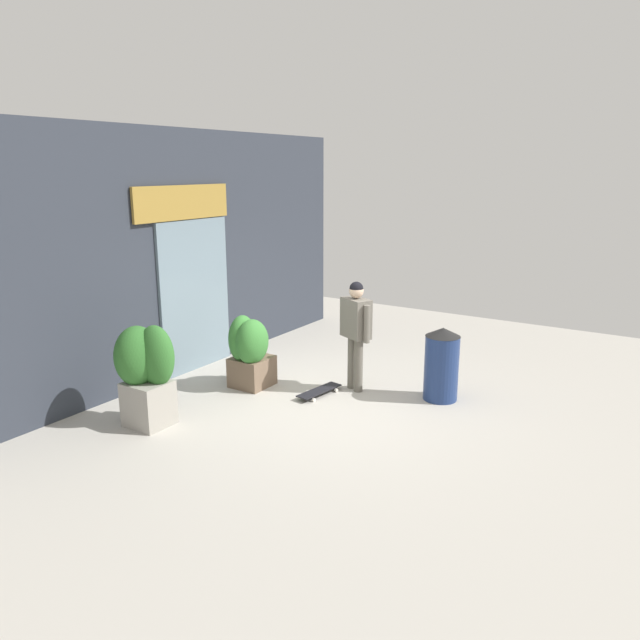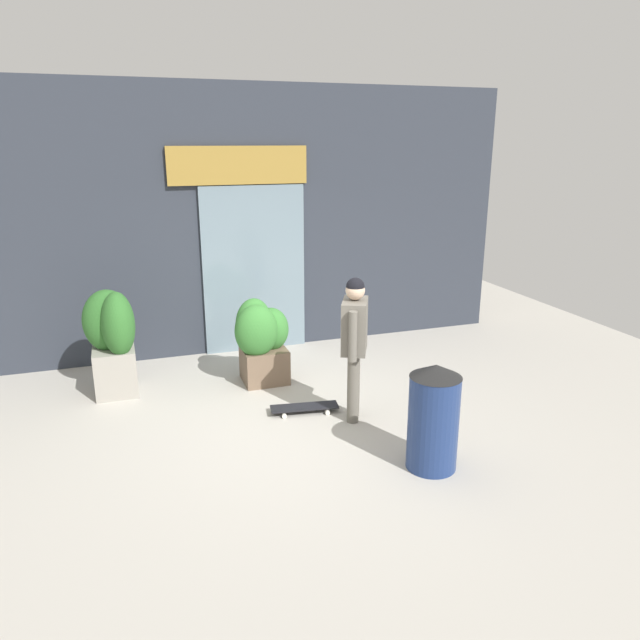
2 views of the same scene
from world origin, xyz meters
name	(u,v)px [view 2 (image 2 of 2)]	position (x,y,z in m)	size (l,w,h in m)	color
ground_plane	(294,424)	(0.00, 0.00, 0.00)	(12.00, 12.00, 0.00)	#B2ADA3
building_facade	(239,223)	(0.00, 2.73, 1.87)	(8.14, 0.31, 3.77)	#2D333D
skateboarder	(354,335)	(0.67, -0.08, 0.99)	(0.43, 0.57, 1.62)	#666056
skateboard	(304,407)	(0.20, 0.25, 0.06)	(0.80, 0.34, 0.08)	black
planter_box_left	(261,338)	(-0.05, 1.31, 0.60)	(0.72, 0.60, 1.10)	brown
planter_box_right	(113,336)	(-1.82, 1.55, 0.74)	(0.61, 0.73, 1.31)	gray
trash_bin	(433,417)	(0.99, -1.28, 0.53)	(0.49, 0.49, 1.05)	navy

